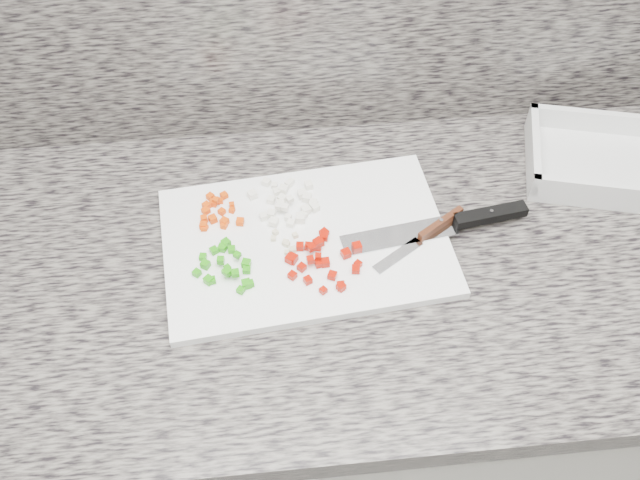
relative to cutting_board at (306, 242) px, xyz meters
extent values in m
cube|color=beige|center=(0.06, -0.03, -0.48)|extent=(3.92, 0.62, 0.86)
cube|color=#656059|center=(0.06, -0.03, -0.03)|extent=(3.96, 0.64, 0.04)
cube|color=white|center=(0.00, 0.00, 0.00)|extent=(0.45, 0.33, 0.01)
cube|color=#DC4204|center=(-0.13, 0.08, 0.02)|extent=(0.01, 0.01, 0.01)
cube|color=#DC4204|center=(-0.12, 0.04, 0.01)|extent=(0.02, 0.02, 0.01)
cube|color=#DC4204|center=(-0.11, 0.08, 0.01)|extent=(0.01, 0.01, 0.01)
cube|color=#DC4204|center=(-0.10, 0.04, 0.01)|extent=(0.01, 0.01, 0.01)
cube|color=#DC4204|center=(-0.15, 0.03, 0.01)|extent=(0.01, 0.01, 0.01)
cube|color=#DC4204|center=(-0.13, 0.09, 0.01)|extent=(0.01, 0.01, 0.01)
cube|color=#DC4204|center=(-0.14, 0.08, 0.01)|extent=(0.01, 0.01, 0.01)
cube|color=#DC4204|center=(-0.12, 0.04, 0.01)|extent=(0.01, 0.01, 0.01)
cube|color=#DC4204|center=(-0.11, 0.07, 0.01)|extent=(0.01, 0.01, 0.01)
cube|color=#DC4204|center=(-0.15, 0.03, 0.01)|extent=(0.01, 0.01, 0.01)
cube|color=#DC4204|center=(-0.15, 0.04, 0.01)|extent=(0.01, 0.01, 0.01)
cube|color=#DC4204|center=(-0.14, 0.10, 0.01)|extent=(0.01, 0.01, 0.01)
cube|color=#DC4204|center=(-0.13, 0.09, 0.01)|extent=(0.01, 0.01, 0.01)
cube|color=#DC4204|center=(-0.15, 0.08, 0.01)|extent=(0.01, 0.01, 0.01)
cube|color=#DC4204|center=(-0.14, 0.05, 0.01)|extent=(0.01, 0.01, 0.01)
cube|color=#DC4204|center=(-0.13, 0.06, 0.01)|extent=(0.01, 0.01, 0.01)
cube|color=#DC4204|center=(-0.12, 0.10, 0.01)|extent=(0.01, 0.01, 0.01)
cube|color=#DC4204|center=(-0.15, 0.05, 0.01)|extent=(0.01, 0.01, 0.01)
cube|color=#DC4204|center=(-0.15, 0.07, 0.01)|extent=(0.02, 0.02, 0.01)
cube|color=#DC4204|center=(-0.14, 0.10, 0.01)|extent=(0.01, 0.01, 0.01)
cube|color=white|center=(-0.05, 0.03, 0.01)|extent=(0.02, 0.02, 0.01)
cube|color=white|center=(0.02, 0.06, 0.01)|extent=(0.02, 0.02, 0.01)
cube|color=white|center=(-0.03, 0.05, 0.02)|extent=(0.01, 0.01, 0.01)
cube|color=white|center=(0.01, 0.08, 0.01)|extent=(0.02, 0.02, 0.01)
cube|color=white|center=(-0.01, 0.12, 0.01)|extent=(0.01, 0.01, 0.01)
cube|color=white|center=(-0.06, 0.05, 0.01)|extent=(0.01, 0.01, 0.01)
cube|color=white|center=(0.00, 0.04, 0.01)|extent=(0.01, 0.01, 0.01)
cube|color=white|center=(-0.03, 0.10, 0.01)|extent=(0.02, 0.02, 0.01)
cube|color=white|center=(0.02, 0.06, 0.01)|extent=(0.02, 0.02, 0.01)
cube|color=white|center=(-0.02, 0.03, 0.01)|extent=(0.01, 0.01, 0.01)
cube|color=white|center=(-0.04, 0.10, 0.01)|extent=(0.01, 0.01, 0.01)
cube|color=white|center=(-0.02, 0.07, 0.02)|extent=(0.01, 0.01, 0.01)
cube|color=white|center=(-0.08, 0.09, 0.01)|extent=(0.02, 0.02, 0.01)
cube|color=white|center=(-0.02, 0.04, 0.01)|extent=(0.01, 0.01, 0.01)
cube|color=white|center=(-0.05, 0.12, 0.01)|extent=(0.02, 0.02, 0.01)
cube|color=white|center=(0.00, 0.09, 0.01)|extent=(0.02, 0.02, 0.01)
cube|color=white|center=(0.00, 0.04, 0.01)|extent=(0.02, 0.02, 0.01)
cube|color=white|center=(-0.03, 0.07, 0.01)|extent=(0.01, 0.01, 0.01)
cube|color=white|center=(-0.04, 0.11, 0.01)|extent=(0.01, 0.01, 0.01)
cube|color=white|center=(-0.02, 0.11, 0.01)|extent=(0.01, 0.01, 0.01)
cube|color=white|center=(-0.05, 0.08, 0.01)|extent=(0.01, 0.01, 0.01)
cube|color=white|center=(0.00, 0.04, 0.01)|extent=(0.01, 0.01, 0.01)
cube|color=white|center=(0.01, 0.11, 0.01)|extent=(0.01, 0.01, 0.01)
cube|color=white|center=(0.01, 0.05, 0.01)|extent=(0.02, 0.02, 0.01)
cube|color=white|center=(-0.04, 0.06, 0.02)|extent=(0.01, 0.01, 0.01)
cube|color=white|center=(-0.05, 0.05, 0.01)|extent=(0.02, 0.02, 0.01)
cube|color=white|center=(0.02, 0.07, 0.01)|extent=(0.01, 0.01, 0.01)
cube|color=white|center=(-0.03, 0.08, 0.01)|extent=(0.02, 0.02, 0.01)
cube|color=#23920D|center=(-0.16, -0.05, 0.01)|extent=(0.01, 0.01, 0.01)
cube|color=#23920D|center=(-0.14, -0.01, 0.01)|extent=(0.01, 0.01, 0.01)
cube|color=#23920D|center=(-0.16, -0.02, 0.01)|extent=(0.01, 0.01, 0.01)
cube|color=#23920D|center=(-0.12, -0.01, 0.01)|extent=(0.01, 0.01, 0.01)
cube|color=#23920D|center=(-0.12, 0.00, 0.01)|extent=(0.02, 0.02, 0.01)
cube|color=#23920D|center=(-0.13, -0.04, 0.02)|extent=(0.01, 0.01, 0.01)
cube|color=#23920D|center=(-0.15, -0.04, 0.01)|extent=(0.02, 0.02, 0.01)
cube|color=#23920D|center=(-0.11, -0.06, 0.02)|extent=(0.01, 0.01, 0.01)
cube|color=#23920D|center=(-0.12, -0.05, 0.01)|extent=(0.01, 0.01, 0.01)
cube|color=#23920D|center=(-0.11, -0.01, 0.01)|extent=(0.01, 0.01, 0.01)
cube|color=#23920D|center=(-0.09, -0.05, 0.01)|extent=(0.01, 0.01, 0.01)
cube|color=#23920D|center=(-0.13, -0.01, 0.01)|extent=(0.01, 0.01, 0.01)
cube|color=#23920D|center=(-0.09, -0.04, 0.01)|extent=(0.02, 0.02, 0.01)
cube|color=#23920D|center=(-0.10, -0.03, 0.02)|extent=(0.01, 0.01, 0.01)
cube|color=#23920D|center=(-0.09, -0.08, 0.01)|extent=(0.01, 0.01, 0.01)
cube|color=#23920D|center=(-0.09, -0.08, 0.01)|extent=(0.01, 0.01, 0.01)
cube|color=#23920D|center=(-0.12, -0.06, 0.02)|extent=(0.02, 0.02, 0.01)
cube|color=#23920D|center=(-0.12, -0.05, 0.01)|extent=(0.01, 0.01, 0.01)
cube|color=#23920D|center=(-0.14, -0.07, 0.01)|extent=(0.01, 0.01, 0.01)
cube|color=#23920D|center=(-0.10, -0.09, 0.01)|extent=(0.01, 0.01, 0.01)
cube|color=#23920D|center=(-0.15, -0.07, 0.01)|extent=(0.02, 0.02, 0.01)
cube|color=#A20F02|center=(0.00, -0.08, 0.01)|extent=(0.01, 0.01, 0.01)
cube|color=#A20F02|center=(-0.03, -0.07, 0.01)|extent=(0.02, 0.02, 0.01)
cube|color=#A20F02|center=(-0.03, -0.04, 0.01)|extent=(0.02, 0.02, 0.01)
cube|color=#A20F02|center=(0.04, -0.10, 0.01)|extent=(0.02, 0.02, 0.01)
cube|color=#A20F02|center=(0.02, -0.02, 0.01)|extent=(0.01, 0.01, 0.01)
cube|color=#A20F02|center=(-0.02, -0.04, 0.01)|extent=(0.02, 0.02, 0.01)
cube|color=#A20F02|center=(0.01, -0.03, 0.02)|extent=(0.01, 0.01, 0.01)
cube|color=#A20F02|center=(0.04, -0.10, 0.01)|extent=(0.01, 0.01, 0.01)
cube|color=#A20F02|center=(-0.02, -0.04, 0.01)|extent=(0.02, 0.02, 0.01)
cube|color=#A20F02|center=(0.02, -0.02, 0.02)|extent=(0.02, 0.02, 0.01)
cube|color=#A20F02|center=(0.02, -0.01, 0.01)|extent=(0.01, 0.01, 0.01)
cube|color=#A20F02|center=(0.01, -0.05, 0.02)|extent=(0.01, 0.01, 0.01)
cube|color=#A20F02|center=(-0.01, -0.02, 0.01)|extent=(0.01, 0.01, 0.01)
cube|color=#A20F02|center=(0.00, -0.05, 0.02)|extent=(0.01, 0.01, 0.01)
cube|color=#A20F02|center=(0.07, -0.03, 0.01)|extent=(0.02, 0.02, 0.01)
cube|color=#A20F02|center=(-0.01, -0.06, 0.01)|extent=(0.02, 0.02, 0.01)
cube|color=#A20F02|center=(0.06, -0.04, 0.01)|extent=(0.02, 0.02, 0.01)
cube|color=#A20F02|center=(0.02, -0.01, 0.01)|extent=(0.02, 0.02, 0.01)
cube|color=#A20F02|center=(0.02, -0.05, 0.01)|extent=(0.01, 0.01, 0.01)
cube|color=#A20F02|center=(0.02, -0.10, 0.01)|extent=(0.01, 0.01, 0.01)
cube|color=#A20F02|center=(0.02, -0.05, 0.01)|extent=(0.01, 0.01, 0.01)
cube|color=#A20F02|center=(0.07, -0.06, 0.01)|extent=(0.01, 0.01, 0.01)
cube|color=#A20F02|center=(0.03, 0.00, 0.01)|extent=(0.02, 0.02, 0.01)
cube|color=#A20F02|center=(0.03, -0.08, 0.01)|extent=(0.02, 0.02, 0.01)
cube|color=#A20F02|center=(0.03, 0.00, 0.01)|extent=(0.02, 0.02, 0.01)
cube|color=#A20F02|center=(0.07, -0.07, 0.01)|extent=(0.01, 0.01, 0.01)
cube|color=#A20F02|center=(0.00, -0.02, 0.01)|extent=(0.01, 0.01, 0.01)
cube|color=beige|center=(-0.03, -0.01, 0.01)|extent=(0.01, 0.01, 0.01)
cube|color=beige|center=(-0.03, -0.02, 0.01)|extent=(0.01, 0.01, 0.01)
cube|color=beige|center=(-0.03, -0.01, 0.01)|extent=(0.01, 0.01, 0.01)
cube|color=beige|center=(-0.05, 0.01, 0.01)|extent=(0.01, 0.01, 0.01)
cube|color=beige|center=(-0.05, 0.00, 0.01)|extent=(0.01, 0.01, 0.01)
cube|color=beige|center=(-0.02, -0.02, 0.01)|extent=(0.01, 0.01, 0.01)
cube|color=beige|center=(-0.02, 0.01, 0.01)|extent=(0.01, 0.01, 0.01)
cube|color=beige|center=(-0.02, -0.02, 0.01)|extent=(0.01, 0.01, 0.01)
cube|color=#BABDC1|center=(0.14, -0.01, 0.01)|extent=(0.18, 0.07, 0.00)
cube|color=black|center=(0.29, 0.01, 0.02)|extent=(0.12, 0.04, 0.02)
cylinder|color=#BABDC1|center=(0.29, 0.01, 0.02)|extent=(0.01, 0.01, 0.00)
cube|color=#BABDC1|center=(0.13, -0.05, 0.01)|extent=(0.08, 0.06, 0.00)
cube|color=#4B2312|center=(0.21, 0.00, 0.02)|extent=(0.08, 0.06, 0.02)
cylinder|color=#BABDC1|center=(0.21, 0.00, 0.02)|extent=(0.01, 0.01, 0.00)
cube|color=silver|center=(0.51, 0.11, 0.00)|extent=(0.29, 0.24, 0.01)
cube|color=silver|center=(0.53, 0.19, 0.03)|extent=(0.25, 0.08, 0.04)
cube|color=silver|center=(0.49, 0.03, 0.03)|extent=(0.25, 0.08, 0.04)
cube|color=silver|center=(0.39, 0.14, 0.03)|extent=(0.06, 0.18, 0.04)
camera|label=1|loc=(-0.05, -0.68, 0.85)|focal=40.00mm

